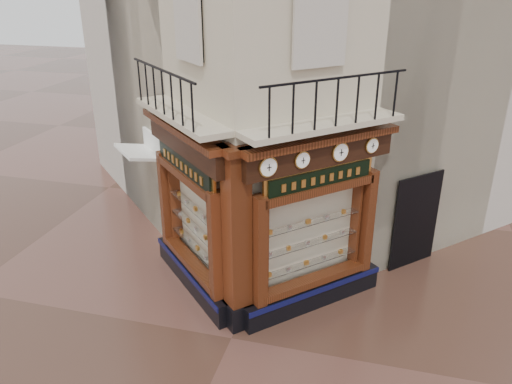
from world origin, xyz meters
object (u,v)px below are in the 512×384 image
(corner_pilaster, at_px, (237,243))
(clock_c, at_px, (340,152))
(clock_b, at_px, (302,160))
(awning, at_px, (146,240))
(clock_d, at_px, (372,145))
(signboard_right, at_px, (320,178))
(clock_a, at_px, (268,167))
(signboard_left, at_px, (184,165))

(corner_pilaster, relative_size, clock_c, 9.88)
(clock_b, xyz_separation_m, awning, (-4.71, 2.30, -3.62))
(clock_d, height_order, signboard_right, clock_d)
(clock_a, distance_m, signboard_right, 1.41)
(corner_pilaster, bearing_deg, signboard_right, -10.25)
(clock_a, height_order, signboard_left, clock_a)
(clock_d, distance_m, signboard_left, 3.96)
(corner_pilaster, distance_m, clock_a, 1.78)
(clock_b, height_order, clock_c, clock_c)
(clock_b, relative_size, clock_c, 0.87)
(corner_pilaster, bearing_deg, clock_a, -43.86)
(clock_a, relative_size, awning, 0.28)
(clock_a, bearing_deg, clock_d, 0.00)
(corner_pilaster, relative_size, clock_b, 11.39)
(awning, bearing_deg, clock_c, -152.09)
(signboard_right, bearing_deg, awning, 114.93)
(corner_pilaster, distance_m, clock_b, 2.11)
(clock_d, bearing_deg, signboard_right, 174.75)
(clock_b, height_order, clock_d, clock_b)
(awning, bearing_deg, clock_b, -161.01)
(awning, height_order, signboard_right, signboard_right)
(clock_d, xyz_separation_m, awning, (-5.94, 1.06, -3.62))
(awning, height_order, signboard_left, signboard_left)
(signboard_left, bearing_deg, clock_b, -145.06)
(awning, relative_size, signboard_right, 0.72)
(clock_b, relative_size, awning, 0.25)
(clock_a, xyz_separation_m, clock_d, (1.77, 1.77, 0.00))
(clock_a, bearing_deg, signboard_left, 109.26)
(corner_pilaster, xyz_separation_m, clock_c, (1.80, 1.20, 1.67))
(clock_a, distance_m, clock_d, 2.51)
(clock_c, bearing_deg, corner_pilaster, 168.63)
(awning, bearing_deg, corner_pilaster, -173.69)
(clock_a, xyz_separation_m, clock_b, (0.54, 0.54, 0.00))
(clock_b, distance_m, signboard_left, 2.71)
(clock_c, height_order, signboard_left, clock_c)
(clock_a, distance_m, clock_b, 0.76)
(clock_b, bearing_deg, clock_c, -0.00)
(clock_b, bearing_deg, corner_pilaster, 160.48)
(clock_a, xyz_separation_m, signboard_left, (-2.08, 1.00, -0.52))
(clock_b, relative_size, signboard_left, 0.17)
(clock_a, height_order, awning, clock_a)
(clock_a, height_order, signboard_right, clock_a)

